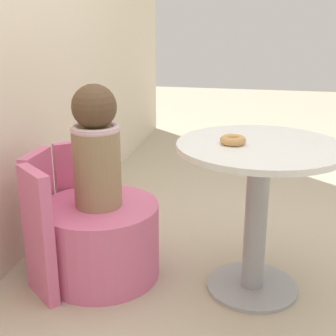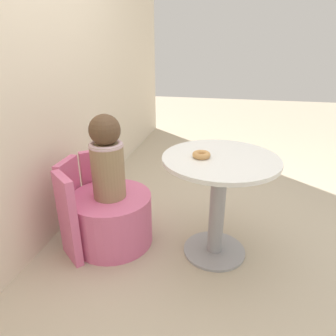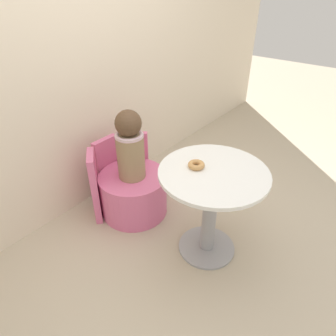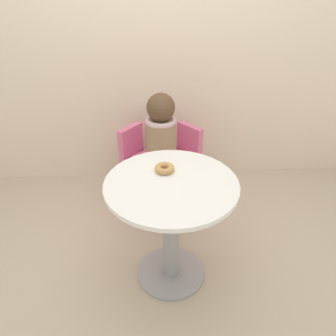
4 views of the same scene
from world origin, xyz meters
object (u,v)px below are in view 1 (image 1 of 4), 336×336
round_table (258,189)px  tub_chair (101,240)px  child_figure (96,147)px  donut (233,140)px

round_table → tub_chair: 0.76m
round_table → child_figure: size_ratio=1.26×
round_table → donut: bearing=104.6°
round_table → tub_chair: size_ratio=1.28×
tub_chair → child_figure: size_ratio=0.99×
round_table → child_figure: bearing=92.0°
donut → tub_chair: bearing=89.6°
tub_chair → donut: donut is taller
round_table → donut: (-0.03, 0.11, 0.22)m
round_table → tub_chair: round_table is taller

